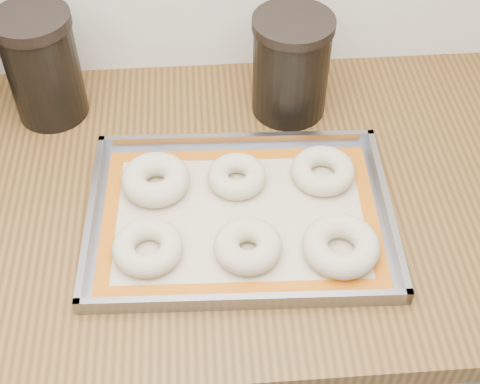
{
  "coord_description": "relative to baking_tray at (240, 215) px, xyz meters",
  "views": [
    {
      "loc": [
        0.14,
        0.95,
        1.68
      ],
      "look_at": [
        0.19,
        1.61,
        0.96
      ],
      "focal_mm": 50.0,
      "sensor_mm": 36.0,
      "label": 1
    }
  ],
  "objects": [
    {
      "name": "canister_right",
      "position": [
        0.11,
        0.25,
        0.09
      ],
      "size": [
        0.14,
        0.14,
        0.18
      ],
      "color": "black",
      "rests_on": "countertop"
    },
    {
      "name": "bagel_back_mid",
      "position": [
        0.0,
        0.07,
        0.01
      ],
      "size": [
        0.11,
        0.11,
        0.03
      ],
      "primitive_type": "torus",
      "rotation": [
        0.0,
        0.0,
        -0.23
      ],
      "color": "beige",
      "rests_on": "baking_mat"
    },
    {
      "name": "countertop",
      "position": [
        -0.19,
        0.07,
        -0.03
      ],
      "size": [
        3.06,
        0.68,
        0.04
      ],
      "primitive_type": "cube",
      "color": "brown",
      "rests_on": "cabinet"
    },
    {
      "name": "baking_mat",
      "position": [
        0.0,
        0.0,
        -0.0
      ],
      "size": [
        0.43,
        0.31,
        0.0
      ],
      "rotation": [
        0.0,
        0.0,
        -0.04
      ],
      "color": "#C6B793",
      "rests_on": "baking_tray"
    },
    {
      "name": "bagel_front_right",
      "position": [
        0.14,
        -0.08,
        0.02
      ],
      "size": [
        0.12,
        0.12,
        0.04
      ],
      "primitive_type": "torus",
      "rotation": [
        0.0,
        0.0,
        0.04
      ],
      "color": "beige",
      "rests_on": "baking_mat"
    },
    {
      "name": "cabinet",
      "position": [
        -0.19,
        0.07,
        -0.48
      ],
      "size": [
        3.0,
        0.65,
        0.86
      ],
      "primitive_type": "cube",
      "color": "slate",
      "rests_on": "floor"
    },
    {
      "name": "canister_mid",
      "position": [
        -0.31,
        0.27,
        0.09
      ],
      "size": [
        0.13,
        0.13,
        0.2
      ],
      "color": "black",
      "rests_on": "countertop"
    },
    {
      "name": "bagel_back_right",
      "position": [
        0.14,
        0.07,
        0.01
      ],
      "size": [
        0.1,
        0.1,
        0.03
      ],
      "primitive_type": "torus",
      "rotation": [
        0.0,
        0.0,
        -0.01
      ],
      "color": "beige",
      "rests_on": "baking_mat"
    },
    {
      "name": "bagel_front_mid",
      "position": [
        0.01,
        -0.07,
        0.02
      ],
      "size": [
        0.13,
        0.13,
        0.04
      ],
      "primitive_type": "torus",
      "rotation": [
        0.0,
        0.0,
        -0.37
      ],
      "color": "beige",
      "rests_on": "baking_mat"
    },
    {
      "name": "baking_tray",
      "position": [
        0.0,
        0.0,
        0.0
      ],
      "size": [
        0.47,
        0.35,
        0.03
      ],
      "rotation": [
        0.0,
        0.0,
        -0.04
      ],
      "color": "gray",
      "rests_on": "countertop"
    },
    {
      "name": "bagel_front_left",
      "position": [
        -0.14,
        -0.06,
        0.01
      ],
      "size": [
        0.13,
        0.13,
        0.03
      ],
      "primitive_type": "torus",
      "rotation": [
        0.0,
        0.0,
        -0.32
      ],
      "color": "beige",
      "rests_on": "baking_mat"
    },
    {
      "name": "bagel_back_left",
      "position": [
        -0.13,
        0.07,
        0.02
      ],
      "size": [
        0.11,
        0.11,
        0.04
      ],
      "primitive_type": "torus",
      "rotation": [
        0.0,
        0.0,
        0.01
      ],
      "color": "beige",
      "rests_on": "baking_mat"
    }
  ]
}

